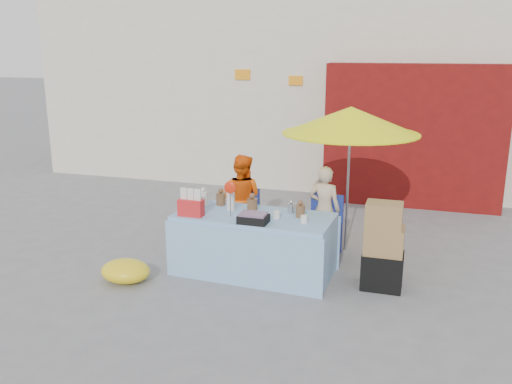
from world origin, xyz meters
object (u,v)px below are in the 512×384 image
(market_table, at_px, (254,243))
(chair_left, at_px, (239,229))
(vendor_beige, at_px, (324,209))
(box_stack, at_px, (383,249))
(vendor_orange, at_px, (242,199))
(umbrella, at_px, (351,121))
(chair_right, at_px, (322,237))

(market_table, height_order, chair_left, market_table)
(vendor_beige, xyz_separation_m, box_stack, (0.91, -1.01, -0.13))
(vendor_orange, bearing_deg, market_table, 123.66)
(vendor_beige, height_order, umbrella, umbrella)
(chair_right, relative_size, box_stack, 0.78)
(market_table, bearing_deg, chair_right, 53.54)
(umbrella, bearing_deg, vendor_beige, -153.43)
(market_table, xyz_separation_m, umbrella, (1.03, 1.19, 1.48))
(vendor_orange, bearing_deg, vendor_beige, -172.89)
(market_table, relative_size, chair_left, 2.48)
(chair_left, height_order, chair_right, same)
(chair_right, xyz_separation_m, vendor_orange, (-1.25, 0.13, 0.42))
(umbrella, bearing_deg, chair_left, -169.59)
(chair_left, bearing_deg, umbrella, 17.51)
(chair_left, bearing_deg, chair_right, 7.11)
(chair_right, distance_m, vendor_orange, 1.33)
(market_table, height_order, vendor_orange, vendor_orange)
(vendor_orange, height_order, vendor_beige, vendor_orange)
(chair_right, bearing_deg, market_table, -122.07)
(box_stack, bearing_deg, chair_right, 135.96)
(chair_left, distance_m, vendor_orange, 0.45)
(market_table, xyz_separation_m, chair_left, (-0.52, 0.90, -0.15))
(chair_right, distance_m, umbrella, 1.69)
(vendor_beige, distance_m, umbrella, 1.30)
(chair_left, xyz_separation_m, chair_right, (1.25, 0.00, 0.00))
(umbrella, xyz_separation_m, box_stack, (0.61, -1.16, -1.39))
(box_stack, bearing_deg, umbrella, 117.74)
(chair_left, relative_size, vendor_beige, 0.67)
(chair_left, height_order, umbrella, umbrella)
(vendor_orange, xyz_separation_m, vendor_beige, (1.25, 0.00, -0.05))
(chair_left, distance_m, box_stack, 2.35)
(market_table, xyz_separation_m, box_stack, (1.64, 0.02, 0.09))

